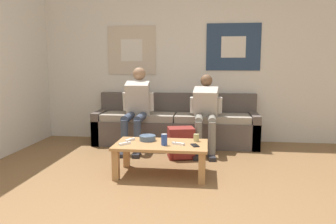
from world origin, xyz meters
The scene contains 13 objects.
wall_back centered at (0.00, 3.02, 1.28)m, with size 10.00×0.07×2.55m.
couch centered at (-0.06, 2.69, 0.28)m, with size 2.49×0.65×0.77m.
coffee_table centered at (-0.07, 1.23, 0.30)m, with size 1.02×0.58×0.36m.
person_seated_adult centered at (-0.60, 2.36, 0.64)m, with size 0.47×0.88×1.18m.
person_seated_teen centered at (0.41, 2.35, 0.59)m, with size 0.47×0.91×1.08m.
backpack centered at (0.09, 1.92, 0.19)m, with size 0.39×0.35×0.41m.
ceramic_bowl centered at (-0.25, 1.35, 0.39)m, with size 0.19×0.19×0.06m.
pillar_candle centered at (0.31, 1.38, 0.40)m, with size 0.06×0.06×0.10m.
drink_can_blue centered at (-0.03, 1.16, 0.42)m, with size 0.07×0.07×0.12m.
game_controller_near_left centered at (-0.45, 1.31, 0.37)m, with size 0.10×0.14×0.03m.
game_controller_near_right centered at (-0.46, 1.13, 0.37)m, with size 0.12×0.13×0.03m.
game_controller_far_center centered at (0.12, 1.20, 0.37)m, with size 0.15×0.08×0.03m.
cell_phone centered at (0.30, 1.17, 0.36)m, with size 0.11×0.15×0.01m.
Camera 1 is at (0.44, -2.28, 1.23)m, focal length 35.00 mm.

